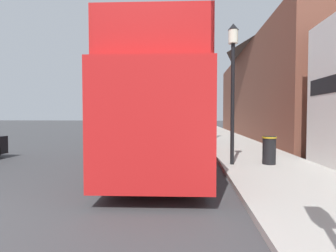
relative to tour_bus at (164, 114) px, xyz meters
name	(u,v)px	position (x,y,z in m)	size (l,w,h in m)	color
ground_plane	(140,135)	(-3.65, 14.56, -1.88)	(144.00, 144.00, 0.00)	#3D3D3F
sidewalk	(224,137)	(3.72, 11.56, -1.81)	(3.35, 108.00, 0.14)	#ADAAA3
brick_terrace_rear	(276,81)	(8.39, 13.65, 2.89)	(6.00, 23.72, 9.55)	brown
tour_bus	(164,114)	(0.00, 0.00, 0.00)	(2.90, 9.70, 4.05)	red
parked_car_ahead_of_bus	(189,133)	(0.92, 7.66, -1.20)	(1.93, 4.56, 1.47)	navy
lamp_post_nearest	(233,68)	(2.42, -0.60, 1.55)	(0.35, 0.35, 4.78)	black
lamp_post_second	(213,90)	(2.56, 8.74, 1.68)	(0.35, 0.35, 5.00)	black
lamp_post_third	(206,98)	(2.66, 18.08, 1.79)	(0.35, 0.35, 5.19)	black
litter_bin	(269,149)	(3.69, -0.47, -1.23)	(0.48, 0.48, 0.96)	black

